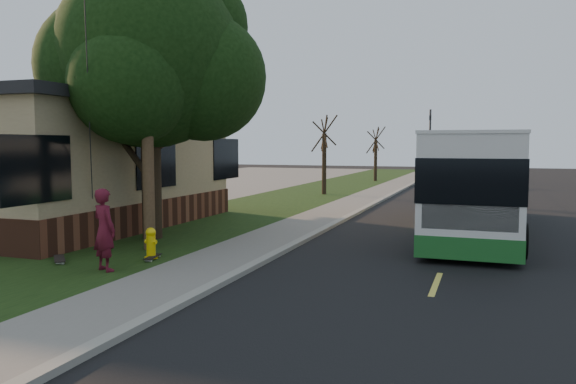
% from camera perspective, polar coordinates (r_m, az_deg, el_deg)
% --- Properties ---
extents(ground, '(120.00, 120.00, 0.00)m').
position_cam_1_polar(ground, '(12.65, -3.75, -7.85)').
color(ground, black).
rests_on(ground, ground).
extents(road, '(8.00, 80.00, 0.01)m').
position_cam_1_polar(road, '(21.51, 17.11, -2.76)').
color(road, black).
rests_on(road, ground).
extents(curb, '(0.25, 80.00, 0.12)m').
position_cam_1_polar(curb, '(22.04, 6.67, -2.25)').
color(curb, gray).
rests_on(curb, ground).
extents(sidewalk, '(2.00, 80.00, 0.08)m').
position_cam_1_polar(sidewalk, '(22.29, 4.16, -2.21)').
color(sidewalk, slate).
rests_on(sidewalk, ground).
extents(grass_verge, '(5.00, 80.00, 0.07)m').
position_cam_1_polar(grass_verge, '(23.47, -4.10, -1.86)').
color(grass_verge, black).
rests_on(grass_verge, ground).
extents(building_lot, '(15.00, 80.00, 0.04)m').
position_cam_1_polar(building_lot, '(28.97, -22.51, -0.97)').
color(building_lot, slate).
rests_on(building_lot, ground).
extents(fire_hydrant, '(0.32, 0.32, 0.74)m').
position_cam_1_polar(fire_hydrant, '(13.79, -13.76, -5.08)').
color(fire_hydrant, yellow).
rests_on(fire_hydrant, grass_verge).
extents(utility_pole, '(2.86, 3.21, 9.07)m').
position_cam_1_polar(utility_pole, '(14.92, -14.25, 11.84)').
color(utility_pole, '#473321').
rests_on(utility_pole, ground).
extents(leafy_tree, '(6.30, 6.00, 7.80)m').
position_cam_1_polar(leafy_tree, '(16.83, -13.57, 12.88)').
color(leafy_tree, black).
rests_on(leafy_tree, grass_verge).
extents(bare_tree_near, '(1.38, 1.21, 4.31)m').
position_cam_1_polar(bare_tree_near, '(30.51, 3.70, 3.68)').
color(bare_tree_near, black).
rests_on(bare_tree_near, grass_verge).
extents(bare_tree_far, '(1.38, 1.21, 4.03)m').
position_cam_1_polar(bare_tree_far, '(42.07, 8.89, 3.75)').
color(bare_tree_far, black).
rests_on(bare_tree_far, grass_verge).
extents(traffic_signal, '(0.18, 0.22, 5.50)m').
position_cam_1_polar(traffic_signal, '(45.53, 14.21, 5.21)').
color(traffic_signal, '#2D2D30').
rests_on(traffic_signal, ground).
extents(transit_bus, '(2.64, 11.45, 3.10)m').
position_cam_1_polar(transit_bus, '(18.80, 18.52, 1.17)').
color(transit_bus, silver).
rests_on(transit_bus, ground).
extents(skateboarder, '(0.76, 0.63, 1.78)m').
position_cam_1_polar(skateboarder, '(12.64, -18.15, -3.66)').
color(skateboarder, '#53101F').
rests_on(skateboarder, grass_verge).
extents(skateboard_main, '(0.35, 0.79, 0.07)m').
position_cam_1_polar(skateboard_main, '(13.72, -13.58, -6.44)').
color(skateboard_main, black).
rests_on(skateboard_main, grass_verge).
extents(skateboard_spare, '(0.79, 0.81, 0.08)m').
position_cam_1_polar(skateboard_spare, '(14.12, -22.21, -6.30)').
color(skateboard_spare, black).
rests_on(skateboard_spare, grass_verge).
extents(dumpster, '(1.73, 1.51, 1.31)m').
position_cam_1_polar(dumpster, '(24.87, -15.82, -0.12)').
color(dumpster, black).
rests_on(dumpster, building_lot).
extents(distant_car, '(2.09, 4.38, 1.44)m').
position_cam_1_polar(distant_car, '(38.09, 16.83, 1.56)').
color(distant_car, black).
rests_on(distant_car, ground).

